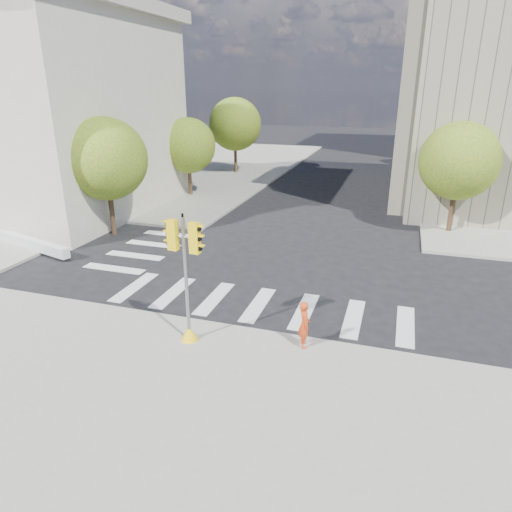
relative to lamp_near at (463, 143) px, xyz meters
The scene contains 15 objects.
ground 16.76m from the lamp_near, 119.74° to the right, with size 160.00×160.00×0.00m, color black.
sidewalk_near 26.63m from the lamp_near, 107.74° to the right, with size 30.00×14.00×0.15m, color gray.
sidewalk_far_left 30.79m from the lamp_near, 156.80° to the left, with size 28.00×40.00×0.15m, color gray.
classical_building 28.70m from the lamp_near, 167.91° to the right, with size 19.00×15.00×12.70m.
tree_lw_near 21.03m from the lamp_near, 151.61° to the right, with size 4.40×4.40×6.41m.
tree_lw_mid 18.52m from the lamp_near, behind, with size 4.00×4.00×5.77m.
tree_lw_far 21.03m from the lamp_near, 151.61° to the left, with size 4.80×4.80×6.95m.
tree_re_near 4.07m from the lamp_near, 97.13° to the right, with size 4.20×4.20×6.16m.
tree_re_mid 8.02m from the lamp_near, 93.58° to the left, with size 4.60×4.60×6.66m.
tree_re_far 20.02m from the lamp_near, 91.43° to the left, with size 4.00×4.00×5.88m.
lamp_near is the anchor object (origin of this frame).
lamp_far 14.00m from the lamp_near, 90.00° to the left, with size 0.35×0.18×8.11m.
traffic_signal 21.67m from the lamp_near, 115.85° to the right, with size 1.08×0.56×4.22m.
photographer 19.82m from the lamp_near, 107.26° to the right, with size 0.56×0.37×1.54m, color red.
planter_wall 25.38m from the lamp_near, 147.02° to the right, with size 6.00×0.40×0.50m, color silver.
Camera 1 is at (4.59, -16.97, 7.86)m, focal length 32.00 mm.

